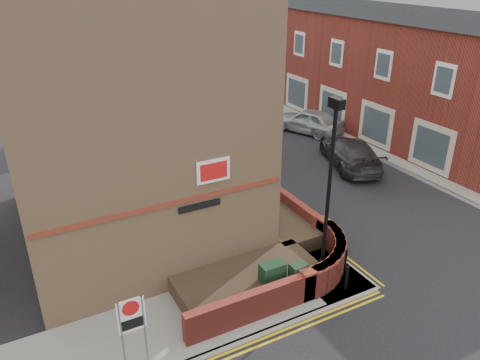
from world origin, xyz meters
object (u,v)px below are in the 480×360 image
at_px(utility_cabinet_large, 272,279).
at_px(silver_car_near, 241,139).
at_px(lamppost, 328,195).
at_px(zone_sign, 132,321).

relative_size(utility_cabinet_large, silver_car_near, 0.27).
bearing_deg(lamppost, silver_car_near, 74.56).
bearing_deg(utility_cabinet_large, silver_car_near, 66.36).
height_order(utility_cabinet_large, zone_sign, zone_sign).
xyz_separation_m(zone_sign, silver_car_near, (9.92, 12.73, -0.92)).
relative_size(lamppost, zone_sign, 2.86).
distance_m(lamppost, silver_car_near, 12.75).
xyz_separation_m(lamppost, silver_car_near, (3.32, 12.03, -2.62)).
relative_size(lamppost, utility_cabinet_large, 5.25).
relative_size(lamppost, silver_car_near, 1.43).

